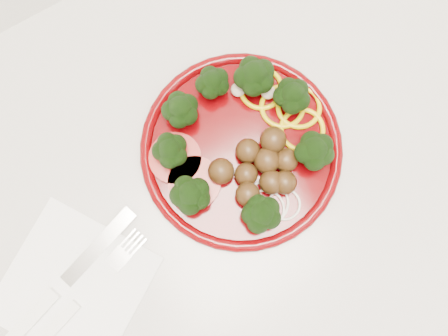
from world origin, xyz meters
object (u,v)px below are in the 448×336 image
napkin (74,286)px  plate (241,146)px  knife (52,296)px  fork (67,315)px

napkin → plate: bearing=9.4°
knife → fork: bearing=-97.0°
napkin → knife: size_ratio=0.76×
plate → knife: 0.28m
plate → fork: 0.28m
napkin → knife: 0.03m
plate → fork: size_ratio=1.36×
knife → fork: 0.03m
plate → fork: plate is taller
knife → fork: (0.01, -0.03, -0.00)m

